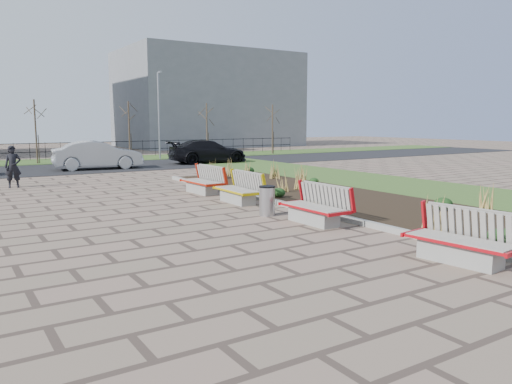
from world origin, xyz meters
TOP-DOWN VIEW (x-y plane):
  - ground at (0.00, 0.00)m, footprint 120.00×120.00m
  - planting_bed at (6.25, 5.00)m, footprint 4.50×18.00m
  - planting_curb at (3.92, 5.00)m, footprint 0.16×18.00m
  - grass_verge_near at (11.00, 5.00)m, footprint 5.00×38.00m
  - grass_verge_far at (0.00, 28.00)m, footprint 80.00×5.00m
  - road at (0.00, 22.00)m, footprint 80.00×7.00m
  - bench_a at (3.00, -1.85)m, footprint 1.16×2.20m
  - bench_b at (3.00, 2.55)m, footprint 0.93×2.11m
  - bench_c at (3.00, 6.51)m, footprint 0.95×2.12m
  - bench_d at (3.00, 9.17)m, footprint 1.00×2.14m
  - litter_bin at (2.60, 4.14)m, footprint 0.45×0.45m
  - pedestrian at (-2.73, 14.70)m, footprint 0.67×0.48m
  - car_silver at (2.28, 20.83)m, footprint 4.98×2.23m
  - car_black at (9.39, 21.22)m, footprint 5.20×2.41m
  - tree_c at (0.00, 26.50)m, footprint 1.40×1.40m
  - tree_d at (6.00, 26.50)m, footprint 1.40×1.40m
  - tree_e at (12.00, 26.50)m, footprint 1.40×1.40m
  - tree_f at (18.00, 26.50)m, footprint 1.40×1.40m
  - lamp_east at (8.00, 26.00)m, footprint 0.24×0.60m
  - railing_fence at (0.00, 29.50)m, footprint 44.00×0.10m
  - building_grey at (20.00, 42.00)m, footprint 18.00×12.00m

SIDE VIEW (x-z plane):
  - ground at x=0.00m, z-range 0.00..0.00m
  - road at x=0.00m, z-range 0.00..0.02m
  - grass_verge_near at x=11.00m, z-range 0.00..0.04m
  - grass_verge_far at x=0.00m, z-range 0.00..0.04m
  - planting_bed at x=6.25m, z-range 0.00..0.10m
  - planting_curb at x=3.92m, z-range 0.00..0.15m
  - litter_bin at x=2.60m, z-range 0.00..0.83m
  - bench_a at x=3.00m, z-range 0.00..1.00m
  - bench_b at x=3.00m, z-range 0.00..1.00m
  - bench_c at x=3.00m, z-range 0.00..1.00m
  - bench_d at x=3.00m, z-range 0.00..1.00m
  - railing_fence at x=0.00m, z-range 0.04..1.24m
  - car_black at x=9.39m, z-range 0.02..1.49m
  - car_silver at x=2.28m, z-range 0.02..1.61m
  - pedestrian at x=-2.73m, z-range 0.00..1.71m
  - tree_c at x=0.00m, z-range 0.04..4.04m
  - tree_d at x=6.00m, z-range 0.04..4.04m
  - tree_e at x=12.00m, z-range 0.04..4.04m
  - tree_f at x=18.00m, z-range 0.04..4.04m
  - lamp_east at x=8.00m, z-range 0.04..6.04m
  - building_grey at x=20.00m, z-range 0.00..10.00m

